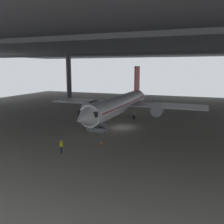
{
  "coord_description": "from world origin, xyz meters",
  "views": [
    {
      "loc": [
        13.72,
        -40.48,
        10.54
      ],
      "look_at": [
        -2.27,
        1.14,
        2.49
      ],
      "focal_mm": 39.26,
      "sensor_mm": 36.0,
      "label": 1
    }
  ],
  "objects_px": {
    "crew_worker_by_stairs": "(103,123)",
    "traffic_cone_orange": "(102,142)",
    "crew_worker_near_nose": "(61,146)",
    "airplane_main": "(120,104)",
    "boarding_stairs": "(98,127)"
  },
  "relations": [
    {
      "from": "crew_worker_by_stairs",
      "to": "traffic_cone_orange",
      "type": "xyz_separation_m",
      "value": [
        3.44,
        -8.58,
        -0.64
      ]
    },
    {
      "from": "crew_worker_near_nose",
      "to": "crew_worker_by_stairs",
      "type": "height_order",
      "value": "crew_worker_near_nose"
    },
    {
      "from": "airplane_main",
      "to": "crew_worker_near_nose",
      "type": "bearing_deg",
      "value": -91.21
    },
    {
      "from": "airplane_main",
      "to": "boarding_stairs",
      "type": "bearing_deg",
      "value": -93.98
    },
    {
      "from": "airplane_main",
      "to": "traffic_cone_orange",
      "type": "xyz_separation_m",
      "value": [
        2.8,
        -16.01,
        -3.06
      ]
    },
    {
      "from": "boarding_stairs",
      "to": "crew_worker_by_stairs",
      "type": "relative_size",
      "value": 2.79
    },
    {
      "from": "airplane_main",
      "to": "traffic_cone_orange",
      "type": "height_order",
      "value": "airplane_main"
    },
    {
      "from": "boarding_stairs",
      "to": "crew_worker_by_stairs",
      "type": "xyz_separation_m",
      "value": [
        0.03,
        2.22,
        0.2
      ]
    },
    {
      "from": "airplane_main",
      "to": "crew_worker_near_nose",
      "type": "relative_size",
      "value": 19.65
    },
    {
      "from": "crew_worker_near_nose",
      "to": "boarding_stairs",
      "type": "bearing_deg",
      "value": 91.13
    },
    {
      "from": "airplane_main",
      "to": "crew_worker_by_stairs",
      "type": "xyz_separation_m",
      "value": [
        -0.64,
        -7.43,
        -2.43
      ]
    },
    {
      "from": "crew_worker_near_nose",
      "to": "traffic_cone_orange",
      "type": "xyz_separation_m",
      "value": [
        3.24,
        5.09,
        -0.72
      ]
    },
    {
      "from": "boarding_stairs",
      "to": "crew_worker_near_nose",
      "type": "xyz_separation_m",
      "value": [
        0.23,
        -11.45,
        0.29
      ]
    },
    {
      "from": "boarding_stairs",
      "to": "crew_worker_near_nose",
      "type": "bearing_deg",
      "value": -88.87
    },
    {
      "from": "crew_worker_by_stairs",
      "to": "traffic_cone_orange",
      "type": "height_order",
      "value": "crew_worker_by_stairs"
    }
  ]
}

